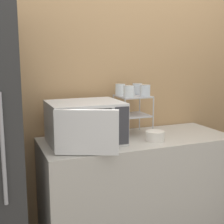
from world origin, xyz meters
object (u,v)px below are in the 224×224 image
object	(u,v)px
glass_back_right	(137,89)
glass_back_left	(120,89)
glass_front_left	(129,91)
dish_rack	(133,107)
microwave	(85,123)
bowl	(155,136)
glass_front_right	(145,90)

from	to	relation	value
glass_back_right	glass_back_left	size ratio (longest dim) A/B	1.00
glass_front_left	dish_rack	bearing A→B (deg)	45.47
microwave	bowl	world-z (taller)	microwave
glass_front_right	bowl	bearing A→B (deg)	-90.75
glass_front_right	dish_rack	bearing A→B (deg)	136.42
dish_rack	bowl	size ratio (longest dim) A/B	2.26
glass_back_left	dish_rack	bearing A→B (deg)	-44.33
glass_back_right	bowl	distance (m)	0.46
dish_rack	glass_back_right	world-z (taller)	glass_back_right
microwave	glass_front_right	bearing A→B (deg)	4.39
glass_front_left	bowl	bearing A→B (deg)	-51.26
glass_back_left	bowl	distance (m)	0.49
dish_rack	microwave	bearing A→B (deg)	-166.12
glass_front_right	glass_back_left	xyz separation A→B (m)	(-0.15, 0.15, 0.00)
dish_rack	glass_back_left	size ratio (longest dim) A/B	3.54
dish_rack	glass_front_right	world-z (taller)	glass_front_right
dish_rack	glass_back_left	bearing A→B (deg)	135.67
glass_back_left	bowl	xyz separation A→B (m)	(0.15, -0.33, -0.33)
microwave	glass_back_right	xyz separation A→B (m)	(0.52, 0.18, 0.22)
glass_front_right	glass_back_left	size ratio (longest dim) A/B	1.00
glass_back_left	glass_front_right	bearing A→B (deg)	-43.97
glass_back_right	bowl	size ratio (longest dim) A/B	0.64
glass_front_left	glass_back_right	size ratio (longest dim) A/B	1.00
glass_front_left	glass_back_right	distance (m)	0.20
glass_front_left	glass_front_right	world-z (taller)	same
dish_rack	bowl	distance (m)	0.33
dish_rack	bowl	world-z (taller)	dish_rack
glass_back_right	glass_back_left	xyz separation A→B (m)	(-0.15, 0.01, 0.00)
glass_back_right	bowl	xyz separation A→B (m)	(-0.00, -0.32, -0.33)
glass_front_left	glass_back_left	distance (m)	0.15
microwave	glass_front_left	xyz separation A→B (m)	(0.37, 0.04, 0.22)
microwave	glass_back_left	distance (m)	0.46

